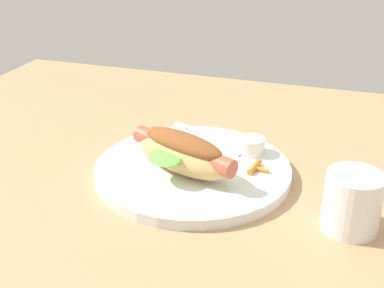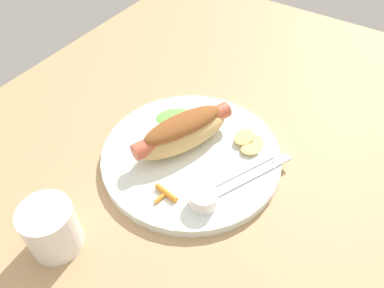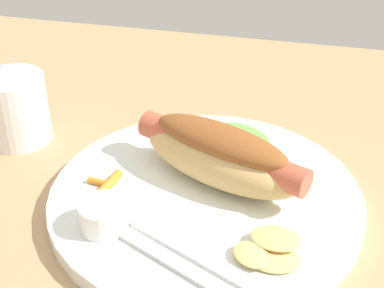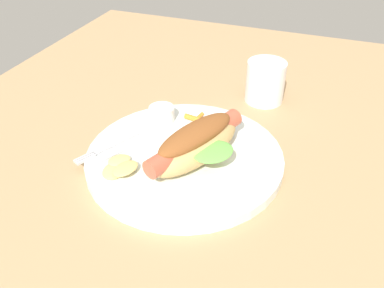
{
  "view_description": "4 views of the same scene",
  "coord_description": "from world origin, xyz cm",
  "px_view_note": "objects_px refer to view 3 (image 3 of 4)",
  "views": [
    {
      "loc": [
        -19.91,
        64.75,
        36.76
      ],
      "look_at": [
        0.12,
        3.94,
        6.08
      ],
      "focal_mm": 46.38,
      "sensor_mm": 36.0,
      "label": 1
    },
    {
      "loc": [
        -34.38,
        -20.87,
        47.71
      ],
      "look_at": [
        -0.18,
        1.39,
        4.72
      ],
      "focal_mm": 35.5,
      "sensor_mm": 36.0,
      "label": 2
    },
    {
      "loc": [
        9.45,
        -40.12,
        34.21
      ],
      "look_at": [
        -1.12,
        3.67,
        5.71
      ],
      "focal_mm": 53.56,
      "sensor_mm": 36.0,
      "label": 3
    },
    {
      "loc": [
        46.59,
        20.45,
        38.66
      ],
      "look_at": [
        1.07,
        3.43,
        4.04
      ],
      "focal_mm": 38.75,
      "sensor_mm": 36.0,
      "label": 4
    }
  ],
  "objects_px": {
    "chips_pile": "(269,251)",
    "carrot_garnish": "(106,184)",
    "fork": "(186,269)",
    "drinking_cup": "(15,109)",
    "sauce_ramekin": "(104,216)",
    "hot_dog": "(220,154)",
    "knife": "(188,250)",
    "plate": "(206,199)"
  },
  "relations": [
    {
      "from": "hot_dog",
      "to": "knife",
      "type": "distance_m",
      "value": 0.11
    },
    {
      "from": "knife",
      "to": "drinking_cup",
      "type": "xyz_separation_m",
      "value": [
        -0.23,
        0.15,
        0.02
      ]
    },
    {
      "from": "plate",
      "to": "carrot_garnish",
      "type": "relative_size",
      "value": 7.2
    },
    {
      "from": "chips_pile",
      "to": "knife",
      "type": "bearing_deg",
      "value": -170.38
    },
    {
      "from": "chips_pile",
      "to": "carrot_garnish",
      "type": "relative_size",
      "value": 1.52
    },
    {
      "from": "plate",
      "to": "knife",
      "type": "relative_size",
      "value": 2.07
    },
    {
      "from": "fork",
      "to": "drinking_cup",
      "type": "relative_size",
      "value": 1.85
    },
    {
      "from": "hot_dog",
      "to": "drinking_cup",
      "type": "height_order",
      "value": "drinking_cup"
    },
    {
      "from": "hot_dog",
      "to": "chips_pile",
      "type": "xyz_separation_m",
      "value": [
        0.06,
        -0.09,
        -0.03
      ]
    },
    {
      "from": "plate",
      "to": "fork",
      "type": "relative_size",
      "value": 2.08
    },
    {
      "from": "carrot_garnish",
      "to": "fork",
      "type": "bearing_deg",
      "value": -41.69
    },
    {
      "from": "plate",
      "to": "hot_dog",
      "type": "xyz_separation_m",
      "value": [
        0.01,
        0.02,
        0.04
      ]
    },
    {
      "from": "hot_dog",
      "to": "carrot_garnish",
      "type": "distance_m",
      "value": 0.11
    },
    {
      "from": "sauce_ramekin",
      "to": "hot_dog",
      "type": "bearing_deg",
      "value": 47.62
    },
    {
      "from": "plate",
      "to": "fork",
      "type": "xyz_separation_m",
      "value": [
        0.01,
        -0.1,
        0.01
      ]
    },
    {
      "from": "hot_dog",
      "to": "fork",
      "type": "relative_size",
      "value": 1.24
    },
    {
      "from": "hot_dog",
      "to": "chips_pile",
      "type": "distance_m",
      "value": 0.11
    },
    {
      "from": "chips_pile",
      "to": "drinking_cup",
      "type": "xyz_separation_m",
      "value": [
        -0.3,
        0.14,
        0.02
      ]
    },
    {
      "from": "plate",
      "to": "sauce_ramekin",
      "type": "height_order",
      "value": "sauce_ramekin"
    },
    {
      "from": "hot_dog",
      "to": "drinking_cup",
      "type": "bearing_deg",
      "value": -168.96
    },
    {
      "from": "hot_dog",
      "to": "knife",
      "type": "relative_size",
      "value": 1.24
    },
    {
      "from": "hot_dog",
      "to": "carrot_garnish",
      "type": "relative_size",
      "value": 4.3
    },
    {
      "from": "fork",
      "to": "carrot_garnish",
      "type": "relative_size",
      "value": 3.46
    },
    {
      "from": "sauce_ramekin",
      "to": "knife",
      "type": "distance_m",
      "value": 0.08
    },
    {
      "from": "sauce_ramekin",
      "to": "carrot_garnish",
      "type": "xyz_separation_m",
      "value": [
        -0.02,
        0.05,
        -0.01
      ]
    },
    {
      "from": "hot_dog",
      "to": "fork",
      "type": "xyz_separation_m",
      "value": [
        -0.0,
        -0.13,
        -0.03
      ]
    },
    {
      "from": "fork",
      "to": "sauce_ramekin",
      "type": "bearing_deg",
      "value": -177.5
    },
    {
      "from": "sauce_ramekin",
      "to": "chips_pile",
      "type": "height_order",
      "value": "sauce_ramekin"
    },
    {
      "from": "chips_pile",
      "to": "carrot_garnish",
      "type": "xyz_separation_m",
      "value": [
        -0.16,
        0.06,
        -0.0
      ]
    },
    {
      "from": "carrot_garnish",
      "to": "drinking_cup",
      "type": "height_order",
      "value": "drinking_cup"
    },
    {
      "from": "hot_dog",
      "to": "sauce_ramekin",
      "type": "distance_m",
      "value": 0.12
    },
    {
      "from": "sauce_ramekin",
      "to": "fork",
      "type": "height_order",
      "value": "sauce_ramekin"
    },
    {
      "from": "fork",
      "to": "knife",
      "type": "distance_m",
      "value": 0.02
    },
    {
      "from": "knife",
      "to": "plate",
      "type": "bearing_deg",
      "value": 117.9
    },
    {
      "from": "fork",
      "to": "drinking_cup",
      "type": "height_order",
      "value": "drinking_cup"
    },
    {
      "from": "hot_dog",
      "to": "knife",
      "type": "bearing_deg",
      "value": -70.58
    },
    {
      "from": "plate",
      "to": "drinking_cup",
      "type": "xyz_separation_m",
      "value": [
        -0.23,
        0.07,
        0.03
      ]
    },
    {
      "from": "knife",
      "to": "hot_dog",
      "type": "bearing_deg",
      "value": 112.39
    },
    {
      "from": "hot_dog",
      "to": "plate",
      "type": "bearing_deg",
      "value": -90.17
    },
    {
      "from": "hot_dog",
      "to": "knife",
      "type": "xyz_separation_m",
      "value": [
        -0.01,
        -0.1,
        -0.03
      ]
    },
    {
      "from": "chips_pile",
      "to": "carrot_garnish",
      "type": "height_order",
      "value": "chips_pile"
    },
    {
      "from": "knife",
      "to": "drinking_cup",
      "type": "relative_size",
      "value": 1.86
    }
  ]
}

